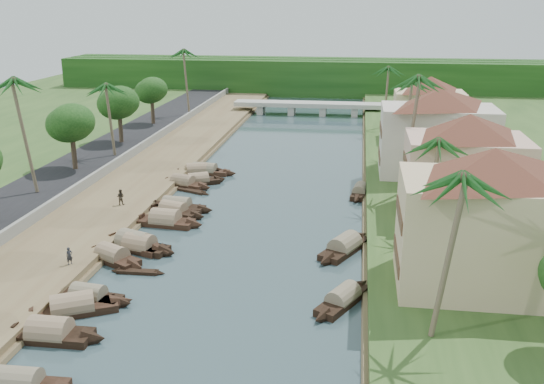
# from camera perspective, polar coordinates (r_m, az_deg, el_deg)

# --- Properties ---
(ground) EXTENTS (220.00, 220.00, 0.00)m
(ground) POSITION_cam_1_polar(r_m,az_deg,el_deg) (49.02, -4.13, -7.63)
(ground) COLOR #31454A
(ground) RESTS_ON ground
(left_bank) EXTENTS (10.00, 180.00, 0.80)m
(left_bank) POSITION_cam_1_polar(r_m,az_deg,el_deg) (71.33, -13.36, 0.41)
(left_bank) COLOR brown
(left_bank) RESTS_ON ground
(right_bank) EXTENTS (16.00, 180.00, 1.20)m
(right_bank) POSITION_cam_1_polar(r_m,az_deg,el_deg) (67.08, 15.71, -0.69)
(right_bank) COLOR #29461C
(right_bank) RESTS_ON ground
(road) EXTENTS (8.00, 180.00, 1.40)m
(road) POSITION_cam_1_polar(r_m,az_deg,el_deg) (74.75, -19.45, 0.89)
(road) COLOR black
(road) RESTS_ON ground
(retaining_wall) EXTENTS (0.40, 180.00, 1.10)m
(retaining_wall) POSITION_cam_1_polar(r_m,az_deg,el_deg) (72.70, -16.49, 1.25)
(retaining_wall) COLOR slate
(retaining_wall) RESTS_ON left_bank
(treeline) EXTENTS (120.00, 14.00, 8.00)m
(treeline) POSITION_cam_1_polar(r_m,az_deg,el_deg) (144.62, 4.35, 10.77)
(treeline) COLOR #11350E
(treeline) RESTS_ON ground
(bridge) EXTENTS (28.00, 4.00, 2.40)m
(bridge) POSITION_cam_1_polar(r_m,az_deg,el_deg) (117.28, 3.35, 8.11)
(bridge) COLOR #9E9E94
(bridge) RESTS_ON ground
(building_near) EXTENTS (14.85, 14.85, 10.20)m
(building_near) POSITION_cam_1_polar(r_m,az_deg,el_deg) (44.70, 19.64, -2.34)
(building_near) COLOR #CAAE87
(building_near) RESTS_ON right_bank
(building_mid) EXTENTS (14.11, 14.11, 9.70)m
(building_mid) POSITION_cam_1_polar(r_m,az_deg,el_deg) (60.03, 17.76, 2.53)
(building_mid) COLOR #CAA48F
(building_mid) RESTS_ON right_bank
(building_far) EXTENTS (15.59, 15.59, 10.20)m
(building_far) POSITION_cam_1_polar(r_m,az_deg,el_deg) (73.33, 15.33, 5.55)
(building_far) COLOR beige
(building_far) RESTS_ON right_bank
(building_distant) EXTENTS (12.62, 12.62, 9.20)m
(building_distant) POSITION_cam_1_polar(r_m,az_deg,el_deg) (93.08, 14.53, 7.73)
(building_distant) COLOR #CAAE87
(building_distant) RESTS_ON right_bank
(sampan_1) EXTENTS (7.66, 2.05, 2.27)m
(sampan_1) POSITION_cam_1_polar(r_m,az_deg,el_deg) (42.38, -20.16, -12.39)
(sampan_1) COLOR black
(sampan_1) RESTS_ON ground
(sampan_2) EXTENTS (8.27, 5.47, 2.23)m
(sampan_2) POSITION_cam_1_polar(r_m,az_deg,el_deg) (45.01, -18.25, -10.35)
(sampan_2) COLOR black
(sampan_2) RESTS_ON ground
(sampan_3) EXTENTS (7.15, 2.33, 1.93)m
(sampan_3) POSITION_cam_1_polar(r_m,az_deg,el_deg) (46.32, -16.88, -9.41)
(sampan_3) COLOR black
(sampan_3) RESTS_ON ground
(sampan_4) EXTENTS (7.33, 4.85, 2.13)m
(sampan_4) POSITION_cam_1_polar(r_m,az_deg,el_deg) (52.56, -14.80, -5.91)
(sampan_4) COLOR black
(sampan_4) RESTS_ON ground
(sampan_5) EXTENTS (7.52, 3.51, 2.32)m
(sampan_5) POSITION_cam_1_polar(r_m,az_deg,el_deg) (54.16, -12.34, -5.01)
(sampan_5) COLOR black
(sampan_5) RESTS_ON ground
(sampan_6) EXTENTS (8.27, 4.71, 2.41)m
(sampan_6) POSITION_cam_1_polar(r_m,az_deg,el_deg) (54.75, -12.86, -4.80)
(sampan_6) COLOR black
(sampan_6) RESTS_ON ground
(sampan_7) EXTENTS (7.71, 3.71, 2.05)m
(sampan_7) POSITION_cam_1_polar(r_m,az_deg,el_deg) (62.41, -9.27, -1.79)
(sampan_7) COLOR black
(sampan_7) RESTS_ON ground
(sampan_8) EXTENTS (8.03, 2.66, 2.41)m
(sampan_8) POSITION_cam_1_polar(r_m,az_deg,el_deg) (59.75, -10.01, -2.70)
(sampan_8) COLOR black
(sampan_8) RESTS_ON ground
(sampan_9) EXTENTS (8.37, 2.64, 2.10)m
(sampan_9) POSITION_cam_1_polar(r_m,az_deg,el_deg) (63.78, -8.95, -1.35)
(sampan_9) COLOR black
(sampan_9) RESTS_ON ground
(sampan_10) EXTENTS (7.74, 3.81, 2.11)m
(sampan_10) POSITION_cam_1_polar(r_m,az_deg,el_deg) (71.74, -8.36, 0.81)
(sampan_10) COLOR black
(sampan_10) RESTS_ON ground
(sampan_11) EXTENTS (6.87, 4.70, 2.04)m
(sampan_11) POSITION_cam_1_polar(r_m,az_deg,el_deg) (72.44, -6.97, 1.03)
(sampan_11) COLOR black
(sampan_11) RESTS_ON ground
(sampan_12) EXTENTS (8.73, 2.64, 2.07)m
(sampan_12) POSITION_cam_1_polar(r_m,az_deg,el_deg) (76.84, -6.34, 2.01)
(sampan_12) COLOR black
(sampan_12) RESTS_ON ground
(sampan_13) EXTENTS (7.72, 3.83, 2.10)m
(sampan_13) POSITION_cam_1_polar(r_m,az_deg,el_deg) (76.68, -7.07, 1.95)
(sampan_13) COLOR black
(sampan_13) RESTS_ON ground
(sampan_14) EXTENTS (4.85, 7.62, 1.94)m
(sampan_14) POSITION_cam_1_polar(r_m,az_deg,el_deg) (44.36, 6.69, -9.96)
(sampan_14) COLOR black
(sampan_14) RESTS_ON ground
(sampan_15) EXTENTS (5.39, 8.44, 2.28)m
(sampan_15) POSITION_cam_1_polar(r_m,az_deg,el_deg) (53.12, 6.84, -5.17)
(sampan_15) COLOR black
(sampan_15) RESTS_ON ground
(sampan_16) EXTENTS (2.30, 7.32, 1.82)m
(sampan_16) POSITION_cam_1_polar(r_m,az_deg,el_deg) (68.63, 8.26, 0.04)
(sampan_16) COLOR black
(sampan_16) RESTS_ON ground
(canoe_1) EXTENTS (4.56, 0.86, 0.73)m
(canoe_1) POSITION_cam_1_polar(r_m,az_deg,el_deg) (50.02, -12.52, -7.37)
(canoe_1) COLOR black
(canoe_1) RESTS_ON ground
(canoe_2) EXTENTS (5.47, 2.95, 0.82)m
(canoe_2) POSITION_cam_1_polar(r_m,az_deg,el_deg) (69.85, -7.75, 0.11)
(canoe_2) COLOR black
(canoe_2) RESTS_ON ground
(palm_0) EXTENTS (3.20, 3.20, 11.79)m
(palm_0) POSITION_cam_1_polar(r_m,az_deg,el_deg) (35.49, 16.34, 1.14)
(palm_0) COLOR brown
(palm_0) RESTS_ON ground
(palm_1) EXTENTS (3.20, 3.20, 10.02)m
(palm_1) POSITION_cam_1_polar(r_m,az_deg,el_deg) (52.53, 14.85, 4.50)
(palm_1) COLOR brown
(palm_1) RESTS_ON ground
(palm_2) EXTENTS (3.20, 3.20, 13.85)m
(palm_2) POSITION_cam_1_polar(r_m,az_deg,el_deg) (63.90, 13.04, 10.22)
(palm_2) COLOR brown
(palm_2) RESTS_ON ground
(palm_3) EXTENTS (3.20, 3.20, 11.46)m
(palm_3) POSITION_cam_1_polar(r_m,az_deg,el_deg) (80.52, 12.77, 10.00)
(palm_3) COLOR brown
(palm_3) RESTS_ON ground
(palm_5) EXTENTS (3.20, 3.20, 13.42)m
(palm_5) POSITION_cam_1_polar(r_m,az_deg,el_deg) (66.91, -22.51, 9.49)
(palm_5) COLOR brown
(palm_5) RESTS_ON ground
(palm_6) EXTENTS (3.20, 3.20, 10.78)m
(palm_6) POSITION_cam_1_polar(r_m,az_deg,el_deg) (81.21, -15.12, 9.56)
(palm_6) COLOR brown
(palm_6) RESTS_ON ground
(palm_7) EXTENTS (3.20, 3.20, 11.12)m
(palm_7) POSITION_cam_1_polar(r_m,az_deg,el_deg) (99.91, 10.80, 11.31)
(palm_7) COLOR brown
(palm_7) RESTS_ON ground
(palm_8) EXTENTS (3.20, 3.20, 12.82)m
(palm_8) POSITION_cam_1_polar(r_m,az_deg,el_deg) (109.39, -8.09, 12.92)
(palm_8) COLOR brown
(palm_8) RESTS_ON ground
(tree_3) EXTENTS (5.27, 5.27, 7.77)m
(tree_3) POSITION_cam_1_polar(r_m,az_deg,el_deg) (76.16, -18.39, 6.12)
(tree_3) COLOR brown
(tree_3) RESTS_ON ground
(tree_4) EXTENTS (5.38, 5.38, 7.89)m
(tree_4) POSITION_cam_1_polar(r_m,az_deg,el_deg) (89.45, -14.23, 8.09)
(tree_4) COLOR brown
(tree_4) RESTS_ON ground
(tree_5) EXTENTS (4.81, 4.81, 7.47)m
(tree_5) POSITION_cam_1_polar(r_m,az_deg,el_deg) (102.45, -11.28, 9.31)
(tree_5) COLOR brown
(tree_5) RESTS_ON ground
(tree_6) EXTENTS (4.43, 4.43, 7.24)m
(tree_6) POSITION_cam_1_polar(r_m,az_deg,el_deg) (76.97, 18.80, 5.88)
(tree_6) COLOR brown
(tree_6) RESTS_ON ground
(person_near) EXTENTS (0.61, 0.62, 1.44)m
(person_near) POSITION_cam_1_polar(r_m,az_deg,el_deg) (50.85, -18.53, -5.72)
(person_near) COLOR #27272E
(person_near) RESTS_ON left_bank
(person_far) EXTENTS (0.80, 0.63, 1.65)m
(person_far) POSITION_cam_1_polar(r_m,az_deg,el_deg) (64.01, -14.07, -0.46)
(person_far) COLOR #312B22
(person_far) RESTS_ON left_bank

